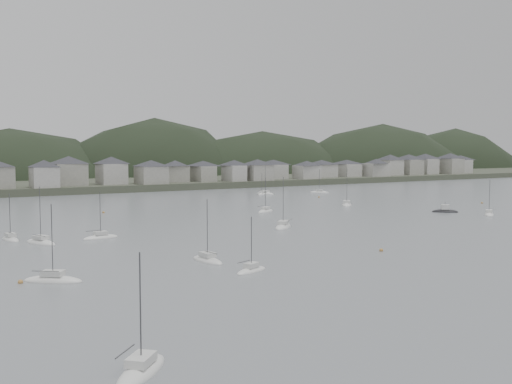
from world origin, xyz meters
TOP-DOWN VIEW (x-y plane):
  - ground at (0.00, 0.00)m, footprint 900.00×900.00m
  - far_shore_land at (0.00, 295.00)m, footprint 900.00×250.00m
  - forested_ridge at (4.83, 269.40)m, footprint 851.55×103.94m
  - waterfront_town at (50.59, 183.34)m, footprint 451.48×28.46m
  - sailboat_lead at (-63.05, 51.38)m, footprint 5.63×8.95m
  - moored_fleet at (-12.05, 67.67)m, footprint 242.67×173.21m
  - motor_launch_near at (47.41, 48.60)m, footprint 7.24×6.93m
  - mooring_buoys at (-1.79, 59.43)m, footprint 153.37×125.27m

SIDE VIEW (x-z plane):
  - forested_ridge at x=4.83m, z-range -62.57..40.00m
  - ground at x=0.00m, z-range 0.00..0.00m
  - mooring_buoys at x=-1.79m, z-range -0.20..0.50m
  - sailboat_lead at x=-63.05m, z-range -5.67..6.01m
  - moored_fleet at x=-12.05m, z-range -6.20..6.55m
  - motor_launch_near at x=47.41m, z-range -1.59..2.18m
  - far_shore_land at x=0.00m, z-range 0.00..3.00m
  - waterfront_town at x=50.59m, z-range 2.20..15.12m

